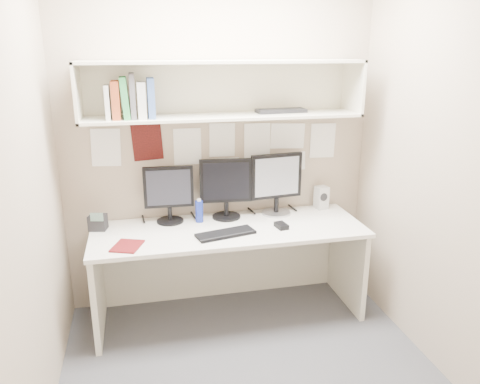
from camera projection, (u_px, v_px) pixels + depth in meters
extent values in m
cube|color=#424247|center=(249.00, 366.00, 3.07)|extent=(2.40, 2.00, 0.01)
cube|color=tan|center=(220.00, 143.00, 3.62)|extent=(2.40, 0.02, 2.60)
cube|color=tan|center=(313.00, 244.00, 1.75)|extent=(2.40, 0.02, 2.60)
cube|color=tan|center=(27.00, 189.00, 2.44)|extent=(0.02, 2.00, 2.60)
cube|color=tan|center=(436.00, 165.00, 2.94)|extent=(0.02, 2.00, 2.60)
cube|color=silver|center=(229.00, 230.00, 3.46)|extent=(2.00, 0.70, 0.03)
cube|color=beige|center=(222.00, 256.00, 3.87)|extent=(1.96, 0.02, 0.70)
cube|color=beige|center=(224.00, 116.00, 3.37)|extent=(2.00, 0.38, 0.02)
cube|color=beige|center=(223.00, 62.00, 3.26)|extent=(2.00, 0.38, 0.02)
cube|color=beige|center=(219.00, 87.00, 3.48)|extent=(2.00, 0.02, 0.40)
cube|color=beige|center=(77.00, 92.00, 3.11)|extent=(0.02, 0.38, 0.40)
cube|color=beige|center=(353.00, 87.00, 3.52)|extent=(0.02, 0.38, 0.40)
cylinder|color=black|center=(170.00, 221.00, 3.57)|extent=(0.20, 0.20, 0.01)
cylinder|color=black|center=(170.00, 214.00, 3.55)|extent=(0.03, 0.03, 0.10)
cube|color=black|center=(169.00, 187.00, 3.50)|extent=(0.37, 0.05, 0.32)
cube|color=black|center=(169.00, 188.00, 3.48)|extent=(0.32, 0.02, 0.27)
cylinder|color=black|center=(226.00, 216.00, 3.66)|extent=(0.22, 0.22, 0.02)
cylinder|color=black|center=(226.00, 209.00, 3.64)|extent=(0.04, 0.04, 0.11)
cube|color=black|center=(226.00, 181.00, 3.58)|extent=(0.40, 0.07, 0.34)
cube|color=black|center=(226.00, 181.00, 3.57)|extent=(0.35, 0.03, 0.29)
cylinder|color=#A5A5AA|center=(276.00, 213.00, 3.74)|extent=(0.23, 0.23, 0.02)
cylinder|color=black|center=(276.00, 205.00, 3.72)|extent=(0.04, 0.04, 0.11)
cube|color=black|center=(276.00, 176.00, 3.67)|extent=(0.42, 0.08, 0.36)
cube|color=silver|center=(277.00, 177.00, 3.65)|extent=(0.36, 0.05, 0.30)
cube|color=black|center=(226.00, 234.00, 3.32)|extent=(0.44, 0.24, 0.02)
cube|color=black|center=(281.00, 226.00, 3.45)|extent=(0.09, 0.13, 0.03)
cube|color=#B3B2AE|center=(321.00, 197.00, 3.84)|extent=(0.11, 0.11, 0.19)
cylinder|color=black|center=(324.00, 197.00, 3.79)|extent=(0.07, 0.02, 0.07)
cylinder|color=navy|center=(199.00, 211.00, 3.55)|extent=(0.06, 0.06, 0.17)
cylinder|color=white|center=(199.00, 200.00, 3.52)|extent=(0.03, 0.03, 0.02)
cube|color=#580F11|center=(127.00, 246.00, 3.12)|extent=(0.24, 0.26, 0.01)
cube|color=black|center=(98.00, 222.00, 3.40)|extent=(0.14, 0.13, 0.11)
cube|color=#4C6659|center=(97.00, 217.00, 3.33)|extent=(0.09, 0.03, 0.06)
cube|color=beige|center=(108.00, 102.00, 3.13)|extent=(0.03, 0.19, 0.23)
cube|color=#943A1B|center=(116.00, 100.00, 3.14)|extent=(0.05, 0.19, 0.25)
cube|color=#2A7E3F|center=(125.00, 98.00, 3.15)|extent=(0.04, 0.19, 0.28)
cube|color=#47464A|center=(133.00, 96.00, 3.16)|extent=(0.03, 0.19, 0.30)
cube|color=#BCBBB5|center=(142.00, 100.00, 3.18)|extent=(0.06, 0.19, 0.24)
cube|color=#365089|center=(151.00, 98.00, 3.19)|extent=(0.05, 0.19, 0.27)
cube|color=black|center=(281.00, 111.00, 3.48)|extent=(0.38, 0.17, 0.03)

